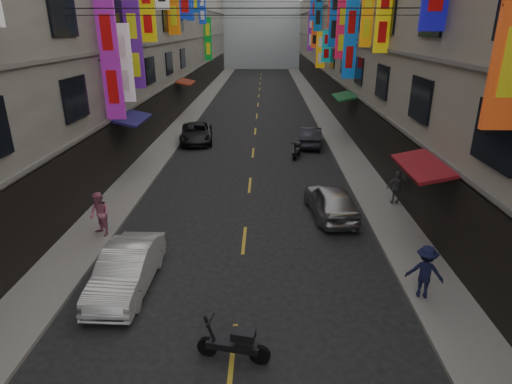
{
  "coord_description": "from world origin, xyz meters",
  "views": [
    {
      "loc": [
        0.76,
        3.64,
        7.51
      ],
      "look_at": [
        0.56,
        12.69,
        4.0
      ],
      "focal_mm": 30.0,
      "sensor_mm": 36.0,
      "label": 1
    }
  ],
  "objects_px": {
    "car_left_mid": "(127,269)",
    "car_left_far": "(196,133)",
    "pedestrian_lfar": "(100,214)",
    "pedestrian_rnear": "(425,272)",
    "scooter_far_right": "(297,151)",
    "car_right_mid": "(331,201)",
    "pedestrian_rfar": "(397,188)",
    "car_right_far": "(311,136)",
    "scooter_crossing": "(235,344)"
  },
  "relations": [
    {
      "from": "car_left_far",
      "to": "pedestrian_rfar",
      "type": "xyz_separation_m",
      "value": [
        10.6,
        -11.2,
        0.24
      ]
    },
    {
      "from": "pedestrian_lfar",
      "to": "pedestrian_rfar",
      "type": "height_order",
      "value": "pedestrian_lfar"
    },
    {
      "from": "car_right_mid",
      "to": "car_left_far",
      "type": "bearing_deg",
      "value": -65.53
    },
    {
      "from": "pedestrian_rnear",
      "to": "pedestrian_rfar",
      "type": "relative_size",
      "value": 1.06
    },
    {
      "from": "car_left_mid",
      "to": "car_left_far",
      "type": "distance_m",
      "value": 17.88
    },
    {
      "from": "scooter_far_right",
      "to": "car_left_far",
      "type": "xyz_separation_m",
      "value": [
        -6.7,
        3.65,
        0.2
      ]
    },
    {
      "from": "scooter_far_right",
      "to": "pedestrian_rnear",
      "type": "bearing_deg",
      "value": 115.01
    },
    {
      "from": "scooter_far_right",
      "to": "car_left_mid",
      "type": "xyz_separation_m",
      "value": [
        -6.1,
        -14.21,
        0.22
      ]
    },
    {
      "from": "pedestrian_rnear",
      "to": "car_right_far",
      "type": "bearing_deg",
      "value": -67.21
    },
    {
      "from": "pedestrian_rfar",
      "to": "car_right_far",
      "type": "bearing_deg",
      "value": -77.43
    },
    {
      "from": "scooter_far_right",
      "to": "pedestrian_lfar",
      "type": "relative_size",
      "value": 1.05
    },
    {
      "from": "pedestrian_rnear",
      "to": "pedestrian_lfar",
      "type": "bearing_deg",
      "value": -1.32
    },
    {
      "from": "scooter_crossing",
      "to": "scooter_far_right",
      "type": "bearing_deg",
      "value": 2.5
    },
    {
      "from": "scooter_crossing",
      "to": "car_left_far",
      "type": "xyz_separation_m",
      "value": [
        -4.07,
        20.81,
        0.2
      ]
    },
    {
      "from": "car_left_far",
      "to": "car_right_mid",
      "type": "xyz_separation_m",
      "value": [
        7.55,
        -12.31,
        0.05
      ]
    },
    {
      "from": "car_right_mid",
      "to": "scooter_crossing",
      "type": "bearing_deg",
      "value": 60.71
    },
    {
      "from": "scooter_crossing",
      "to": "pedestrian_rnear",
      "type": "height_order",
      "value": "pedestrian_rnear"
    },
    {
      "from": "scooter_far_right",
      "to": "pedestrian_lfar",
      "type": "xyz_separation_m",
      "value": [
        -8.1,
        -10.87,
        0.53
      ]
    },
    {
      "from": "scooter_crossing",
      "to": "pedestrian_lfar",
      "type": "relative_size",
      "value": 1.05
    },
    {
      "from": "car_left_far",
      "to": "pedestrian_rnear",
      "type": "bearing_deg",
      "value": -69.56
    },
    {
      "from": "pedestrian_lfar",
      "to": "pedestrian_rnear",
      "type": "distance_m",
      "value": 11.42
    },
    {
      "from": "scooter_crossing",
      "to": "car_right_mid",
      "type": "distance_m",
      "value": 9.18
    },
    {
      "from": "car_left_far",
      "to": "pedestrian_rfar",
      "type": "distance_m",
      "value": 15.42
    },
    {
      "from": "car_left_far",
      "to": "car_right_far",
      "type": "relative_size",
      "value": 1.18
    },
    {
      "from": "pedestrian_lfar",
      "to": "scooter_crossing",
      "type": "bearing_deg",
      "value": -11.71
    },
    {
      "from": "car_left_far",
      "to": "pedestrian_lfar",
      "type": "height_order",
      "value": "pedestrian_lfar"
    },
    {
      "from": "car_left_far",
      "to": "pedestrian_rnear",
      "type": "distance_m",
      "value": 20.52
    },
    {
      "from": "scooter_crossing",
      "to": "car_left_mid",
      "type": "distance_m",
      "value": 4.55
    },
    {
      "from": "scooter_crossing",
      "to": "pedestrian_lfar",
      "type": "height_order",
      "value": "pedestrian_lfar"
    },
    {
      "from": "car_right_mid",
      "to": "car_right_far",
      "type": "distance_m",
      "value": 11.5
    },
    {
      "from": "car_right_far",
      "to": "pedestrian_rnear",
      "type": "relative_size",
      "value": 2.41
    },
    {
      "from": "car_left_far",
      "to": "car_right_mid",
      "type": "height_order",
      "value": "car_right_mid"
    },
    {
      "from": "pedestrian_lfar",
      "to": "car_left_mid",
      "type": "bearing_deg",
      "value": -21.87
    },
    {
      "from": "car_right_far",
      "to": "pedestrian_rnear",
      "type": "distance_m",
      "value": 17.49
    },
    {
      "from": "car_left_mid",
      "to": "car_right_mid",
      "type": "relative_size",
      "value": 0.99
    },
    {
      "from": "car_left_mid",
      "to": "car_right_far",
      "type": "relative_size",
      "value": 1.03
    },
    {
      "from": "car_right_mid",
      "to": "pedestrian_lfar",
      "type": "distance_m",
      "value": 9.22
    },
    {
      "from": "car_right_mid",
      "to": "car_right_far",
      "type": "xyz_separation_m",
      "value": [
        0.3,
        11.49,
        -0.05
      ]
    },
    {
      "from": "pedestrian_rfar",
      "to": "pedestrian_rnear",
      "type": "bearing_deg",
      "value": 78.06
    },
    {
      "from": "scooter_crossing",
      "to": "pedestrian_rfar",
      "type": "xyz_separation_m",
      "value": [
        6.53,
        9.61,
        0.44
      ]
    },
    {
      "from": "pedestrian_rnear",
      "to": "pedestrian_rfar",
      "type": "height_order",
      "value": "pedestrian_rnear"
    },
    {
      "from": "pedestrian_rnear",
      "to": "car_left_far",
      "type": "bearing_deg",
      "value": -45.05
    },
    {
      "from": "car_left_mid",
      "to": "pedestrian_lfar",
      "type": "distance_m",
      "value": 3.91
    },
    {
      "from": "scooter_crossing",
      "to": "scooter_far_right",
      "type": "distance_m",
      "value": 17.35
    },
    {
      "from": "scooter_crossing",
      "to": "pedestrian_rfar",
      "type": "height_order",
      "value": "pedestrian_rfar"
    },
    {
      "from": "car_left_far",
      "to": "pedestrian_rnear",
      "type": "relative_size",
      "value": 2.85
    },
    {
      "from": "car_left_mid",
      "to": "car_right_far",
      "type": "distance_m",
      "value": 18.52
    },
    {
      "from": "car_right_mid",
      "to": "pedestrian_rnear",
      "type": "height_order",
      "value": "pedestrian_rnear"
    },
    {
      "from": "car_left_mid",
      "to": "car_right_far",
      "type": "height_order",
      "value": "car_left_mid"
    },
    {
      "from": "scooter_crossing",
      "to": "scooter_far_right",
      "type": "height_order",
      "value": "same"
    }
  ]
}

